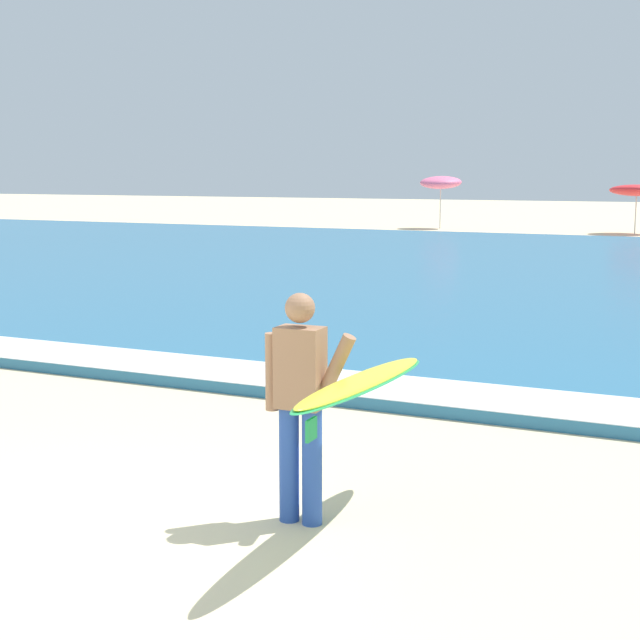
% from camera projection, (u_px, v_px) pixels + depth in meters
% --- Properties ---
extents(ground_plane, '(160.00, 160.00, 0.00)m').
position_uv_depth(ground_plane, '(36.00, 562.00, 6.20)').
color(ground_plane, beige).
extents(sea, '(120.00, 28.00, 0.14)m').
position_uv_depth(sea, '(559.00, 275.00, 22.88)').
color(sea, teal).
rests_on(sea, ground).
extents(surf_foam, '(120.00, 1.21, 0.01)m').
position_uv_depth(surf_foam, '(345.00, 382.00, 10.87)').
color(surf_foam, white).
rests_on(surf_foam, sea).
extents(surfer_with_board, '(0.96, 2.42, 1.73)m').
position_uv_depth(surfer_with_board, '(329.00, 391.00, 6.65)').
color(surfer_with_board, '#284CA3').
rests_on(surfer_with_board, ground).
extents(beach_umbrella_0, '(1.90, 1.94, 2.45)m').
position_uv_depth(beach_umbrella_0, '(441.00, 183.00, 42.33)').
color(beach_umbrella_0, beige).
rests_on(beach_umbrella_0, ground).
extents(beach_umbrella_1, '(2.23, 2.26, 2.15)m').
position_uv_depth(beach_umbrella_1, '(637.00, 190.00, 38.64)').
color(beach_umbrella_1, beige).
rests_on(beach_umbrella_1, ground).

